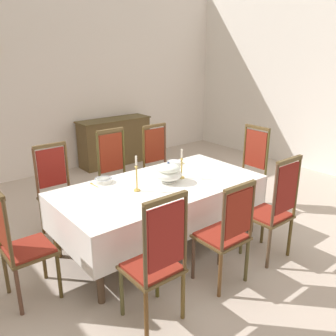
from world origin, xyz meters
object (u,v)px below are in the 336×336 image
(chair_north_b, at_px, (117,174))
(chair_head_east, at_px, (249,169))
(spoon_secondary, at_px, (92,184))
(candlestick_east, at_px, (182,167))
(chair_south_b, at_px, (226,232))
(soup_tureen, at_px, (168,172))
(chair_south_c, at_px, (274,208))
(bowl_near_right, at_px, (104,180))
(dining_table, at_px, (160,190))
(chair_north_a, at_px, (58,190))
(candlestick_west, at_px, (137,177))
(chair_head_west, at_px, (20,243))
(chair_north_c, at_px, (160,164))
(spoon_primary, at_px, (180,161))
(chair_south_a, at_px, (157,260))
(bowl_near_left, at_px, (174,162))
(sideboard, at_px, (115,141))

(chair_north_b, height_order, chair_head_east, same)
(spoon_secondary, bearing_deg, candlestick_east, -29.21)
(chair_south_b, relative_size, chair_north_b, 0.90)
(soup_tureen, bearing_deg, chair_south_c, -57.25)
(chair_south_b, distance_m, bowl_near_right, 1.53)
(dining_table, xyz_separation_m, chair_north_a, (-0.81, 0.99, -0.10))
(chair_south_b, xyz_separation_m, candlestick_west, (-0.34, 0.99, 0.35))
(soup_tureen, relative_size, candlestick_east, 0.87)
(chair_head_west, bearing_deg, chair_north_a, 142.51)
(candlestick_west, bearing_deg, soup_tureen, 0.00)
(chair_north_c, relative_size, spoon_secondary, 6.51)
(chair_head_east, relative_size, spoon_primary, 6.82)
(chair_north_b, height_order, soup_tureen, chair_north_b)
(dining_table, distance_m, soup_tureen, 0.22)
(chair_head_west, distance_m, spoon_secondary, 1.09)
(candlestick_west, distance_m, spoon_primary, 1.17)
(chair_north_b, bearing_deg, candlestick_west, 71.13)
(chair_south_c, xyz_separation_m, candlestick_west, (-1.07, 0.99, 0.32))
(bowl_near_right, bearing_deg, chair_south_c, -49.65)
(chair_north_a, bearing_deg, chair_south_a, 90.00)
(chair_north_c, relative_size, chair_head_west, 1.03)
(bowl_near_left, distance_m, spoon_secondary, 1.20)
(chair_head_east, bearing_deg, dining_table, 90.00)
(chair_south_c, height_order, spoon_primary, chair_south_c)
(dining_table, relative_size, candlestick_west, 5.93)
(candlestick_east, height_order, spoon_secondary, candlestick_east)
(chair_head_east, xyz_separation_m, spoon_secondary, (-2.17, 0.48, 0.16))
(bowl_near_left, relative_size, bowl_near_right, 0.95)
(chair_south_a, bearing_deg, bowl_near_right, 76.79)
(spoon_secondary, bearing_deg, dining_table, -40.20)
(chair_head_east, bearing_deg, chair_head_west, 90.00)
(chair_south_a, relative_size, sideboard, 0.82)
(dining_table, xyz_separation_m, chair_north_b, (0.02, 0.99, -0.08))
(chair_south_b, distance_m, spoon_secondary, 1.60)
(chair_south_b, height_order, bowl_near_left, chair_south_b)
(dining_table, bearing_deg, spoon_primary, 34.31)
(chair_south_a, bearing_deg, chair_north_a, 90.00)
(candlestick_west, bearing_deg, chair_south_c, -42.82)
(chair_south_a, relative_size, chair_south_b, 1.10)
(chair_south_a, distance_m, chair_north_b, 2.15)
(chair_north_a, bearing_deg, soup_tureen, 133.06)
(chair_north_c, bearing_deg, chair_head_east, 129.43)
(bowl_near_left, distance_m, bowl_near_right, 1.07)
(chair_north_c, height_order, chair_head_east, chair_head_east)
(chair_south_a, xyz_separation_m, chair_south_c, (1.56, 0.00, -0.00))
(soup_tureen, bearing_deg, chair_north_a, 133.06)
(candlestick_west, relative_size, spoon_primary, 2.24)
(candlestick_east, bearing_deg, chair_north_b, 106.37)
(chair_north_c, relative_size, sideboard, 0.80)
(sideboard, bearing_deg, chair_north_b, 59.93)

